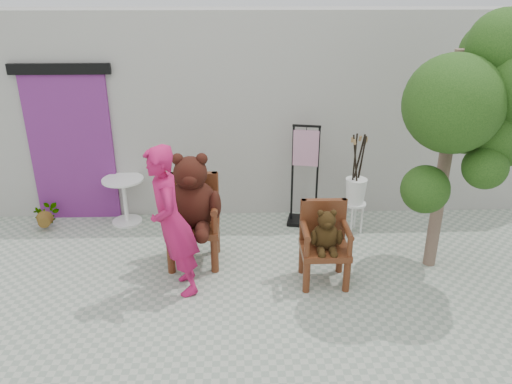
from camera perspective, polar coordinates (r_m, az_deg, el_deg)
ground_plane at (r=5.62m, az=4.19°, el=-13.82°), size 60.00×60.00×0.00m
back_wall at (r=7.81m, az=2.14°, el=9.22°), size 9.00×1.00×3.00m
doorway at (r=7.77m, az=-20.35°, el=5.14°), size 1.40×0.11×2.33m
chair_big at (r=6.21m, az=-7.32°, el=-1.31°), size 0.73×0.77×1.48m
chair_small at (r=5.94m, az=7.88°, el=-5.11°), size 0.56×0.52×0.98m
person at (r=5.62m, az=-9.58°, el=-3.43°), size 0.57×0.73×1.78m
cafe_table at (r=7.61m, az=-14.80°, el=-0.37°), size 0.60×0.60×0.70m
display_stand at (r=7.31m, az=5.54°, el=0.58°), size 0.51×0.44×1.51m
stool_bucket at (r=7.14m, az=11.33°, el=0.18°), size 0.32×0.32×1.45m
tree at (r=5.96m, az=24.65°, el=9.27°), size 1.71×1.65×3.13m
potted_plant at (r=7.93m, az=-22.88°, el=-2.42°), size 0.43×0.39×0.40m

